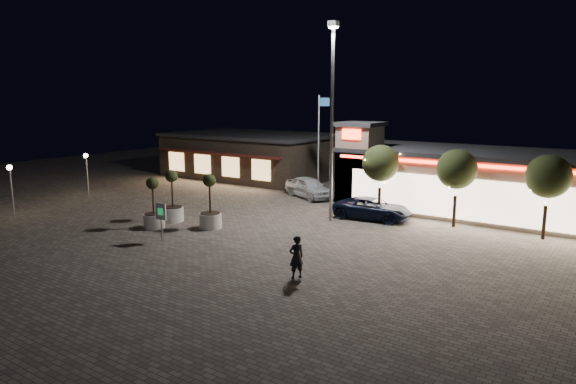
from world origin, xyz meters
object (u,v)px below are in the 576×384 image
Objects in this scene: planter_mid at (154,212)px; white_sedan at (309,187)px; valet_sign at (161,215)px; pickup_truck at (372,209)px; pedestrian at (296,257)px; planter_left at (173,206)px.

white_sedan is at bearing 78.92° from planter_mid.
valet_sign is at bearing -154.71° from white_sedan.
pickup_truck is 13.55m from valet_sign.
pickup_truck is at bearing 44.22° from planter_mid.
pedestrian is 0.58× the size of planter_left.
pedestrian reaches higher than pickup_truck.
white_sedan is 2.54× the size of pedestrian.
planter_left reaches higher than planter_mid.
planter_mid is 1.46× the size of valet_sign.
planter_mid is at bearing -79.64° from planter_left.
pedestrian is at bearing -18.89° from planter_left.
planter_mid is 3.24m from valet_sign.
pedestrian reaches higher than white_sedan.
planter_mid is (-9.93, -9.66, 0.27)m from pickup_truck.
planter_left is at bearing -169.22° from white_sedan.
planter_left is 1.54× the size of valet_sign.
pedestrian is 9.39m from valet_sign.
planter_left is 4.72m from valet_sign.
planter_mid is (-2.63, -13.44, 0.14)m from white_sedan.
pickup_truck is 8.22m from white_sedan.
pickup_truck is 1.52× the size of planter_left.
planter_mid reaches higher than pickup_truck.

